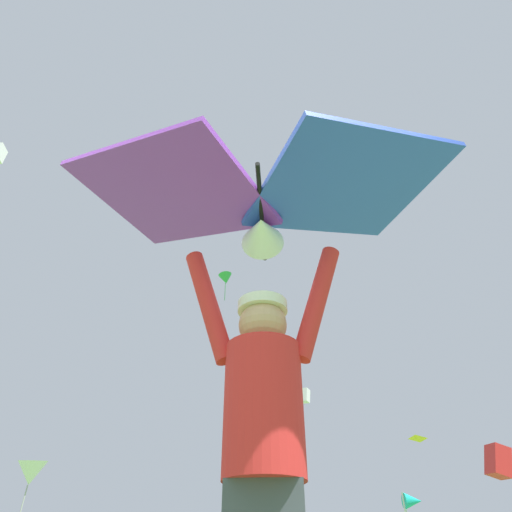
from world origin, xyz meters
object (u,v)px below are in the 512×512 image
at_px(kite_flyer_person, 264,450).
at_px(held_stunt_kite, 261,198).
at_px(distant_kite_yellow_far_center, 418,438).
at_px(distant_kite_red_low_left, 498,461).
at_px(marker_flag, 413,508).
at_px(distant_kite_white_mid_right, 305,396).
at_px(distant_kite_white_low_right, 31,473).
at_px(distant_kite_green_overhead_distant, 226,279).

distance_m(kite_flyer_person, held_stunt_kite, 1.29).
bearing_deg(distant_kite_yellow_far_center, held_stunt_kite, -112.87).
relative_size(distant_kite_red_low_left, marker_flag, 0.91).
bearing_deg(held_stunt_kite, distant_kite_red_low_left, 59.87).
height_order(kite_flyer_person, distant_kite_white_mid_right, distant_kite_white_mid_right).
relative_size(held_stunt_kite, distant_kite_red_low_left, 1.47).
bearing_deg(marker_flag, distant_kite_white_low_right, 131.35).
height_order(held_stunt_kite, marker_flag, held_stunt_kite).
relative_size(distant_kite_red_low_left, distant_kite_green_overhead_distant, 0.56).
xyz_separation_m(distant_kite_yellow_far_center, marker_flag, (-2.79, -6.68, -2.66)).
bearing_deg(distant_kite_white_low_right, distant_kite_red_low_left, 0.00).
xyz_separation_m(kite_flyer_person, distant_kite_white_low_right, (-8.95, 19.04, 3.16)).
height_order(distant_kite_yellow_far_center, distant_kite_red_low_left, distant_kite_red_low_left).
relative_size(distant_kite_white_low_right, distant_kite_green_overhead_distant, 1.06).
bearing_deg(marker_flag, distant_kite_yellow_far_center, 67.31).
xyz_separation_m(distant_kite_yellow_far_center, distant_kite_red_low_left, (5.74, 6.41, 0.61)).
relative_size(held_stunt_kite, distant_kite_white_mid_right, 1.86).
relative_size(kite_flyer_person, distant_kite_white_mid_right, 1.65).
bearing_deg(kite_flyer_person, held_stunt_kite, -95.11).
relative_size(held_stunt_kite, distant_kite_green_overhead_distant, 0.83).
height_order(kite_flyer_person, distant_kite_green_overhead_distant, distant_kite_green_overhead_distant).
distance_m(distant_kite_green_overhead_distant, marker_flag, 31.59).
height_order(distant_kite_white_low_right, distant_kite_white_mid_right, distant_kite_white_mid_right).
distance_m(held_stunt_kite, distant_kite_green_overhead_distant, 35.80).
xyz_separation_m(held_stunt_kite, distant_kite_green_overhead_distant, (-1.73, 30.40, 18.83)).
height_order(held_stunt_kite, distant_kite_yellow_far_center, distant_kite_yellow_far_center).
xyz_separation_m(distant_kite_white_low_right, distant_kite_red_low_left, (20.05, 0.00, 0.57)).
bearing_deg(distant_kite_red_low_left, marker_flag, -123.10).
relative_size(distant_kite_yellow_far_center, distant_kite_white_mid_right, 0.52).
relative_size(kite_flyer_person, distant_kite_green_overhead_distant, 0.74).
distance_m(distant_kite_red_low_left, marker_flag, 15.96).
relative_size(distant_kite_white_low_right, marker_flag, 1.72).
height_order(distant_kite_white_mid_right, marker_flag, distant_kite_white_mid_right).
relative_size(held_stunt_kite, distant_kite_yellow_far_center, 3.59).
bearing_deg(distant_kite_white_low_right, kite_flyer_person, -64.83).
distance_m(held_stunt_kite, distant_kite_white_low_right, 21.21).
bearing_deg(distant_kite_white_low_right, marker_flag, -48.65).
relative_size(distant_kite_green_overhead_distant, marker_flag, 1.62).
bearing_deg(distant_kite_white_mid_right, kite_flyer_person, -98.11).
xyz_separation_m(held_stunt_kite, marker_flag, (2.58, 6.05, -0.83)).
bearing_deg(distant_kite_green_overhead_distant, distant_kite_red_low_left, -41.24).
xyz_separation_m(distant_kite_white_low_right, distant_kite_green_overhead_distant, (7.21, 11.26, 16.96)).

